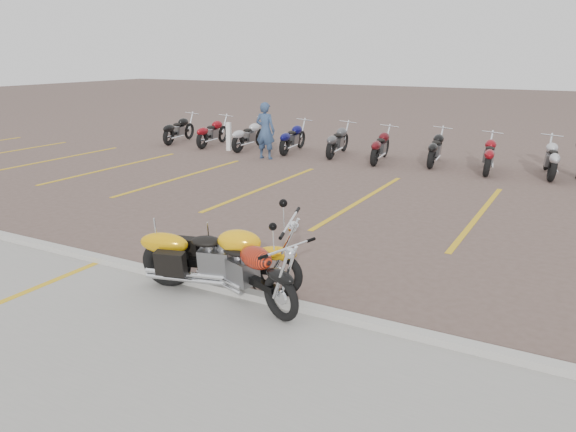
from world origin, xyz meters
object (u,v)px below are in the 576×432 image
object	(u,v)px
yellow_cruiser	(217,259)
bollard	(229,136)
person_a	(265,131)
flame_cruiser	(244,271)

from	to	relation	value
yellow_cruiser	bollard	world-z (taller)	bollard
person_a	yellow_cruiser	bearing A→B (deg)	114.94
flame_cruiser	bollard	size ratio (longest dim) A/B	2.12
yellow_cruiser	person_a	bearing A→B (deg)	103.12
flame_cruiser	person_a	world-z (taller)	person_a
bollard	flame_cruiser	bearing A→B (deg)	-54.38
bollard	person_a	bearing A→B (deg)	-20.93
yellow_cruiser	flame_cruiser	distance (m)	0.53
yellow_cruiser	flame_cruiser	world-z (taller)	yellow_cruiser
person_a	bollard	xyz separation A→B (m)	(-1.99, 0.76, -0.43)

